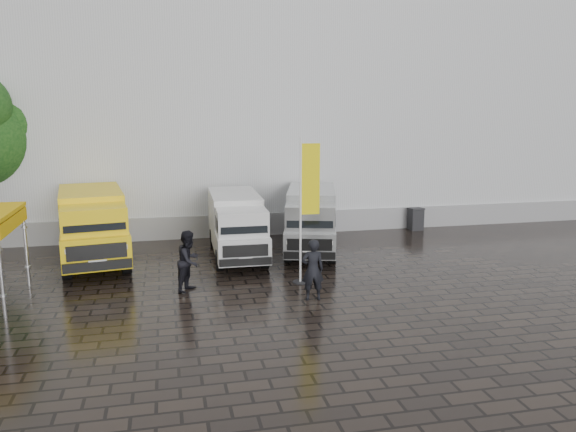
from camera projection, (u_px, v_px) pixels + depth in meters
name	position (u px, v px, depth m)	size (l,w,h in m)	color
ground	(323.00, 288.00, 18.01)	(120.00, 120.00, 0.00)	black
exhibition_hall	(282.00, 102.00, 32.62)	(44.00, 16.00, 12.00)	silver
hall_plinth	(318.00, 222.00, 25.96)	(44.00, 0.15, 1.00)	gray
van_yellow	(93.00, 228.00, 20.70)	(2.21, 5.74, 2.65)	yellow
van_white	(237.00, 227.00, 21.60)	(1.83, 5.49, 2.38)	silver
van_silver	(311.00, 221.00, 22.46)	(1.87, 5.62, 2.43)	#ACB0B1
flagpole	(306.00, 204.00, 18.13)	(0.88, 0.50, 4.78)	black
wheelie_bin	(416.00, 219.00, 26.48)	(0.63, 0.63, 1.05)	black
person_front	(313.00, 270.00, 16.77)	(0.69, 0.45, 1.88)	black
person_tent	(189.00, 261.00, 17.61)	(0.94, 0.74, 1.94)	black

